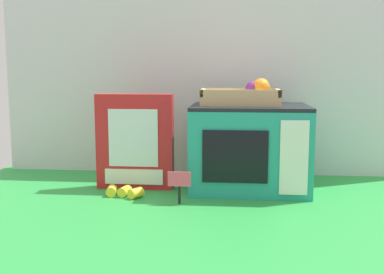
{
  "coord_description": "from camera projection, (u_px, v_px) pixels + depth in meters",
  "views": [
    {
      "loc": [
        0.12,
        -1.56,
        0.4
      ],
      "look_at": [
        -0.04,
        0.0,
        0.18
      ],
      "focal_mm": 43.44,
      "sensor_mm": 36.0,
      "label": 1
    }
  ],
  "objects": [
    {
      "name": "toy_microwave",
      "position": [
        249.0,
        147.0,
        1.58
      ],
      "size": [
        0.39,
        0.3,
        0.29
      ],
      "color": "teal",
      "rests_on": "ground"
    },
    {
      "name": "display_back_panel",
      "position": [
        208.0,
        81.0,
        1.81
      ],
      "size": [
        1.61,
        0.03,
        0.73
      ],
      "primitive_type": "cube",
      "color": "silver",
      "rests_on": "ground"
    },
    {
      "name": "cookie_set_box",
      "position": [
        135.0,
        142.0,
        1.59
      ],
      "size": [
        0.26,
        0.05,
        0.32
      ],
      "color": "red",
      "rests_on": "ground"
    },
    {
      "name": "food_groups_crate",
      "position": [
        244.0,
        97.0,
        1.57
      ],
      "size": [
        0.26,
        0.15,
        0.09
      ],
      "color": "tan",
      "rests_on": "toy_microwave"
    },
    {
      "name": "ground_plane",
      "position": [
        202.0,
        188.0,
        1.6
      ],
      "size": [
        1.7,
        1.7,
        0.0
      ],
      "primitive_type": "plane",
      "color": "green",
      "rests_on": "ground"
    },
    {
      "name": "price_sign",
      "position": [
        179.0,
        183.0,
        1.4
      ],
      "size": [
        0.07,
        0.01,
        0.1
      ],
      "color": "black",
      "rests_on": "ground"
    },
    {
      "name": "loose_toy_banana",
      "position": [
        124.0,
        192.0,
        1.49
      ],
      "size": [
        0.13,
        0.07,
        0.03
      ],
      "color": "yellow",
      "rests_on": "ground"
    }
  ]
}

